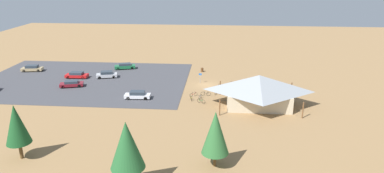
% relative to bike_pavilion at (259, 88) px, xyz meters
% --- Properties ---
extents(ground, '(160.00, 160.00, 0.00)m').
position_rel_bike_pavilion_xyz_m(ground, '(9.27, -10.23, -3.10)').
color(ground, '#937047').
rests_on(ground, ground).
extents(parking_lot_asphalt, '(43.14, 29.54, 0.05)m').
position_rel_bike_pavilion_xyz_m(parking_lot_asphalt, '(35.18, -11.49, -3.08)').
color(parking_lot_asphalt, '#424247').
rests_on(parking_lot_asphalt, ground).
extents(bike_pavilion, '(13.48, 10.32, 5.45)m').
position_rel_bike_pavilion_xyz_m(bike_pavilion, '(0.00, 0.00, 0.00)').
color(bike_pavilion, beige).
rests_on(bike_pavilion, ground).
extents(trash_bin, '(0.60, 0.60, 0.90)m').
position_rel_bike_pavilion_xyz_m(trash_bin, '(10.73, -20.01, -2.65)').
color(trash_bin, brown).
rests_on(trash_bin, ground).
extents(lot_sign, '(0.56, 0.08, 2.20)m').
position_rel_bike_pavilion_xyz_m(lot_sign, '(10.66, -11.57, -1.69)').
color(lot_sign, '#99999E').
rests_on(lot_sign, ground).
extents(pine_east, '(3.25, 3.25, 7.06)m').
position_rel_bike_pavilion_xyz_m(pine_east, '(6.97, 20.30, 1.32)').
color(pine_east, brown).
rests_on(pine_east, ground).
extents(pine_far_east, '(3.65, 3.65, 7.90)m').
position_rel_bike_pavilion_xyz_m(pine_far_east, '(15.97, 25.67, 2.16)').
color(pine_far_east, brown).
rests_on(pine_far_east, ground).
extents(pine_mideast, '(2.98, 2.98, 7.15)m').
position_rel_bike_pavilion_xyz_m(pine_mideast, '(30.97, 20.46, 1.52)').
color(pine_mideast, brown).
rests_on(pine_mideast, ground).
extents(bicycle_silver_back_row, '(0.61, 1.61, 0.79)m').
position_rel_bike_pavilion_xyz_m(bicycle_silver_back_row, '(10.08, -2.25, -2.73)').
color(bicycle_silver_back_row, black).
rests_on(bicycle_silver_back_row, ground).
extents(bicycle_red_yard_right, '(1.35, 1.06, 0.83)m').
position_rel_bike_pavilion_xyz_m(bicycle_red_yard_right, '(11.40, -3.55, -2.73)').
color(bicycle_red_yard_right, black).
rests_on(bicycle_red_yard_right, ground).
extents(bicycle_teal_trailside, '(1.10, 1.39, 0.79)m').
position_rel_bike_pavilion_xyz_m(bicycle_teal_trailside, '(1.58, -10.66, -2.73)').
color(bicycle_teal_trailside, black).
rests_on(bicycle_teal_trailside, ground).
extents(bicycle_black_yard_front, '(1.84, 0.48, 0.87)m').
position_rel_bike_pavilion_xyz_m(bicycle_black_yard_front, '(9.18, -4.07, -2.71)').
color(bicycle_black_yard_front, black).
rests_on(bicycle_black_yard_front, ground).
extents(bicycle_white_lone_west, '(0.53, 1.67, 0.77)m').
position_rel_bike_pavilion_xyz_m(bicycle_white_lone_west, '(7.33, -5.15, -2.74)').
color(bicycle_white_lone_west, black).
rests_on(bicycle_white_lone_west, ground).
extents(bicycle_blue_near_porch, '(1.57, 0.56, 0.76)m').
position_rel_bike_pavilion_xyz_m(bicycle_blue_near_porch, '(6.26, -6.87, -2.75)').
color(bicycle_blue_near_porch, black).
rests_on(bicycle_blue_near_porch, ground).
extents(bicycle_purple_near_sign, '(1.36, 1.12, 0.77)m').
position_rel_bike_pavilion_xyz_m(bicycle_purple_near_sign, '(6.28, -8.96, -2.74)').
color(bicycle_purple_near_sign, black).
rests_on(bicycle_purple_near_sign, ground).
extents(bicycle_yellow_front_row, '(0.54, 1.59, 0.80)m').
position_rel_bike_pavilion_xyz_m(bicycle_yellow_front_row, '(11.65, -1.51, -2.76)').
color(bicycle_yellow_front_row, black).
rests_on(bicycle_yellow_front_row, ground).
extents(bicycle_orange_edge_north, '(0.80, 1.55, 0.76)m').
position_rel_bike_pavilion_xyz_m(bicycle_orange_edge_north, '(4.47, -10.56, -2.75)').
color(bicycle_orange_edge_north, black).
rests_on(bicycle_orange_edge_north, ground).
extents(bicycle_green_edge_south, '(1.49, 0.95, 0.90)m').
position_rel_bike_pavilion_xyz_m(bicycle_green_edge_south, '(9.80, -0.19, -2.71)').
color(bicycle_green_edge_south, black).
rests_on(bicycle_green_edge_south, ground).
extents(bicycle_silver_mid_cluster, '(1.20, 1.24, 0.80)m').
position_rel_bike_pavilion_xyz_m(bicycle_silver_mid_cluster, '(-0.47, -9.87, -2.72)').
color(bicycle_silver_mid_cluster, black).
rests_on(bicycle_silver_mid_cluster, ground).
extents(car_green_aisle_side, '(5.04, 2.95, 1.37)m').
position_rel_bike_pavilion_xyz_m(car_green_aisle_side, '(28.94, -20.69, -2.37)').
color(car_green_aisle_side, '#1E6B3D').
rests_on(car_green_aisle_side, parking_lot_asphalt).
extents(car_red_end_stall, '(4.76, 2.01, 1.32)m').
position_rel_bike_pavilion_xyz_m(car_red_end_stall, '(37.41, -12.81, -2.39)').
color(car_red_end_stall, red).
rests_on(car_red_end_stall, parking_lot_asphalt).
extents(car_silver_front_row, '(4.69, 2.90, 1.44)m').
position_rel_bike_pavilion_xyz_m(car_silver_front_row, '(31.01, -13.53, -2.34)').
color(car_silver_front_row, '#BCBCC1').
rests_on(car_silver_front_row, parking_lot_asphalt).
extents(car_tan_far_end, '(4.86, 2.40, 1.41)m').
position_rel_bike_pavilion_xyz_m(car_tan_far_end, '(49.69, -17.01, -2.36)').
color(car_tan_far_end, tan).
rests_on(car_tan_far_end, parking_lot_asphalt).
extents(car_maroon_mid_lot, '(4.81, 2.99, 1.27)m').
position_rel_bike_pavilion_xyz_m(car_maroon_mid_lot, '(36.08, -6.92, -2.41)').
color(car_maroon_mid_lot, maroon).
rests_on(car_maroon_mid_lot, parking_lot_asphalt).
extents(car_white_near_entry, '(4.71, 1.97, 1.40)m').
position_rel_bike_pavilion_xyz_m(car_white_near_entry, '(21.44, -1.44, -2.36)').
color(car_white_near_entry, white).
rests_on(car_white_near_entry, parking_lot_asphalt).
extents(visitor_crossing_yard, '(0.38, 0.40, 1.66)m').
position_rel_bike_pavilion_xyz_m(visitor_crossing_yard, '(-2.64, -10.30, -2.24)').
color(visitor_crossing_yard, '#2D3347').
rests_on(visitor_crossing_yard, ground).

